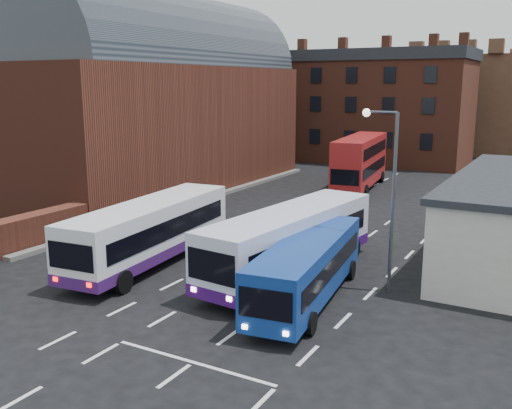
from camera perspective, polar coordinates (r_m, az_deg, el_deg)
The scene contains 10 objects.
ground at distance 23.93m, azimuth -11.97°, elevation -9.56°, with size 180.00×180.00×0.00m, color black.
railway_station at distance 48.34m, azimuth -9.86°, elevation 10.62°, with size 12.00×28.00×16.00m.
forecourt_wall at distance 32.19m, azimuth -23.49°, elevation -3.00°, with size 1.20×10.00×1.80m, color #602B1E.
brick_terrace at distance 66.05m, azimuth 10.94°, elevation 9.06°, with size 22.00×10.00×11.00m, color brown.
castle_keep at distance 83.09m, azimuth 23.44°, elevation 9.22°, with size 22.00×22.00×12.00m, color brown.
bus_white_outbound at distance 28.25m, azimuth -10.51°, elevation -2.31°, with size 3.61×11.34×3.04m.
bus_white_inbound at distance 26.04m, azimuth 3.45°, elevation -3.31°, with size 3.73×11.49×3.08m.
bus_blue at distance 23.14m, azimuth 5.17°, elevation -6.11°, with size 3.31×9.60×2.57m.
bus_red_double at distance 48.41m, azimuth 10.36°, elevation 4.27°, with size 3.84×11.10×4.35m.
street_lamp at distance 24.08m, azimuth 13.03°, elevation 2.01°, with size 1.56×0.35×7.68m.
Camera 1 is at (14.90, -16.57, 8.71)m, focal length 40.00 mm.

